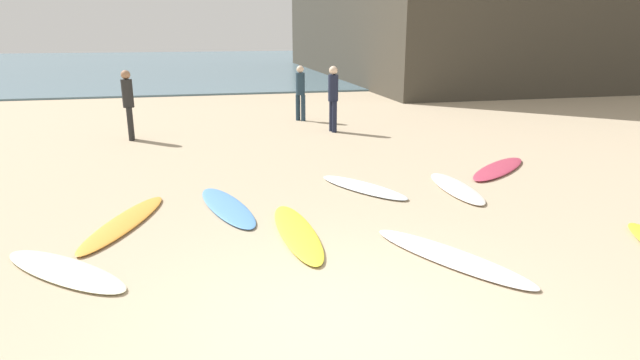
{
  "coord_description": "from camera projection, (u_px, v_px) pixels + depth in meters",
  "views": [
    {
      "loc": [
        -1.25,
        -4.5,
        2.88
      ],
      "look_at": [
        0.7,
        4.16,
        0.3
      ],
      "focal_mm": 29.75,
      "sensor_mm": 36.0,
      "label": 1
    }
  ],
  "objects": [
    {
      "name": "beachgoer_near",
      "position": [
        333.0,
        95.0,
        14.74
      ],
      "size": [
        0.32,
        0.34,
        1.83
      ],
      "rotation": [
        0.0,
        0.0,
        4.87
      ],
      "color": "#191E33",
      "rests_on": "ground_plane"
    },
    {
      "name": "beachgoer_mid",
      "position": [
        300.0,
        90.0,
        16.52
      ],
      "size": [
        0.4,
        0.4,
        1.71
      ],
      "rotation": [
        0.0,
        0.0,
        2.37
      ],
      "color": "#1E3342",
      "rests_on": "ground_plane"
    },
    {
      "name": "surfboard_5",
      "position": [
        456.0,
        188.0,
        9.69
      ],
      "size": [
        0.65,
        2.05,
        0.07
      ],
      "primitive_type": "ellipsoid",
      "rotation": [
        0.0,
        0.0,
        3.1
      ],
      "color": "silver",
      "rests_on": "ground_plane"
    },
    {
      "name": "surfboard_6",
      "position": [
        227.0,
        207.0,
        8.7
      ],
      "size": [
        1.1,
        2.34,
        0.06
      ],
      "primitive_type": "ellipsoid",
      "rotation": [
        0.0,
        0.0,
        0.25
      ],
      "color": "#5390DA",
      "rests_on": "ground_plane"
    },
    {
      "name": "surfboard_1",
      "position": [
        499.0,
        169.0,
        10.99
      ],
      "size": [
        2.17,
        1.93,
        0.08
      ],
      "primitive_type": "ellipsoid",
      "rotation": [
        0.0,
        0.0,
        -0.88
      ],
      "color": "#D14360",
      "rests_on": "ground_plane"
    },
    {
      "name": "surfboard_4",
      "position": [
        124.0,
        222.0,
        7.99
      ],
      "size": [
        1.32,
        2.53,
        0.07
      ],
      "primitive_type": "ellipsoid",
      "rotation": [
        0.0,
        0.0,
        -0.35
      ],
      "color": "gold",
      "rests_on": "ground_plane"
    },
    {
      "name": "surfboard_7",
      "position": [
        64.0,
        271.0,
        6.43
      ],
      "size": [
        1.93,
        1.88,
        0.06
      ],
      "primitive_type": "ellipsoid",
      "rotation": [
        0.0,
        0.0,
        3.95
      ],
      "color": "#ECEBC3",
      "rests_on": "ground_plane"
    },
    {
      "name": "surfboard_2",
      "position": [
        363.0,
        187.0,
        9.74
      ],
      "size": [
        1.5,
        2.05,
        0.07
      ],
      "primitive_type": "ellipsoid",
      "rotation": [
        0.0,
        0.0,
        0.53
      ],
      "color": "silver",
      "rests_on": "ground_plane"
    },
    {
      "name": "ocean_water",
      "position": [
        215.0,
        63.0,
        41.73
      ],
      "size": [
        120.0,
        40.0,
        0.08
      ],
      "primitive_type": "cube",
      "color": "slate",
      "rests_on": "ground_plane"
    },
    {
      "name": "surfboard_3",
      "position": [
        450.0,
        257.0,
        6.81
      ],
      "size": [
        1.63,
        2.39,
        0.06
      ],
      "primitive_type": "ellipsoid",
      "rotation": [
        0.0,
        0.0,
        3.63
      ],
      "color": "white",
      "rests_on": "ground_plane"
    },
    {
      "name": "ground_plane",
      "position": [
        343.0,
        327.0,
        5.28
      ],
      "size": [
        120.0,
        120.0,
        0.0
      ],
      "primitive_type": "plane",
      "color": "tan"
    },
    {
      "name": "beachgoer_far",
      "position": [
        128.0,
        101.0,
        13.66
      ],
      "size": [
        0.3,
        0.34,
        1.81
      ],
      "rotation": [
        0.0,
        0.0,
        4.77
      ],
      "color": "black",
      "rests_on": "ground_plane"
    },
    {
      "name": "surfboard_8",
      "position": [
        297.0,
        232.0,
        7.61
      ],
      "size": [
        0.59,
        2.38,
        0.07
      ],
      "primitive_type": "ellipsoid",
      "rotation": [
        0.0,
        0.0,
        0.03
      ],
      "color": "yellow",
      "rests_on": "ground_plane"
    }
  ]
}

